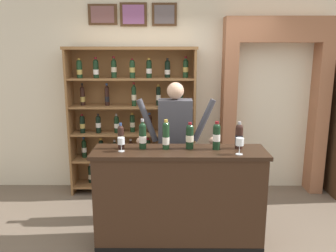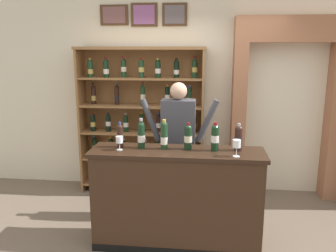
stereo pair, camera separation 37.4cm
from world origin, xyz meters
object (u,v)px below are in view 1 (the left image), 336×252
object	(u,v)px
tasting_bottle_super_tuscan	(190,136)
wine_glass_left	(240,143)
tasting_bottle_riserva	(217,136)
wine_shelf	(133,117)
shopkeeper	(175,137)
tasting_bottle_rosso	(121,137)
tasting_bottle_vin_santo	(166,135)
tasting_bottle_brunello	(239,136)
wine_glass_right	(121,142)
tasting_counter	(179,198)
tasting_bottle_bianco	(143,135)

from	to	relation	value
tasting_bottle_super_tuscan	wine_glass_left	size ratio (longest dim) A/B	1.65
tasting_bottle_riserva	wine_glass_left	distance (m)	0.27
wine_shelf	shopkeeper	world-z (taller)	wine_shelf
shopkeeper	tasting_bottle_rosso	distance (m)	0.79
tasting_bottle_vin_santo	tasting_bottle_rosso	bearing A→B (deg)	178.12
tasting_bottle_super_tuscan	tasting_bottle_rosso	bearing A→B (deg)	-179.69
tasting_bottle_brunello	wine_glass_right	distance (m)	1.20
tasting_bottle_vin_santo	wine_glass_right	size ratio (longest dim) A/B	2.16
wine_shelf	tasting_bottle_brunello	world-z (taller)	wine_shelf
tasting_counter	tasting_bottle_rosso	xyz separation A→B (m)	(-0.60, 0.06, 0.65)
tasting_bottle_riserva	tasting_bottle_brunello	xyz separation A→B (m)	(0.23, 0.03, -0.01)
tasting_bottle_bianco	tasting_bottle_riserva	world-z (taller)	tasting_bottle_bianco
tasting_bottle_super_tuscan	wine_glass_right	bearing A→B (deg)	-170.98
tasting_bottle_super_tuscan	wine_glass_left	bearing A→B (deg)	-23.30
wine_shelf	tasting_bottle_riserva	world-z (taller)	wine_shelf
tasting_bottle_bianco	shopkeeper	bearing A→B (deg)	57.17
shopkeeper	tasting_bottle_super_tuscan	bearing A→B (deg)	-74.84
tasting_bottle_super_tuscan	wine_glass_left	distance (m)	0.51
wine_shelf	tasting_bottle_brunello	size ratio (longest dim) A/B	7.39
wine_shelf	tasting_bottle_vin_santo	xyz separation A→B (m)	(0.49, -1.40, 0.09)
tasting_bottle_super_tuscan	tasting_bottle_riserva	size ratio (longest dim) A/B	0.94
wine_shelf	tasting_bottle_vin_santo	bearing A→B (deg)	-70.72
tasting_bottle_brunello	tasting_counter	bearing A→B (deg)	-173.65
shopkeeper	wine_glass_right	world-z (taller)	shopkeeper
tasting_bottle_rosso	tasting_bottle_vin_santo	size ratio (longest dim) A/B	0.87
shopkeeper	tasting_bottle_brunello	size ratio (longest dim) A/B	5.97
wine_glass_right	wine_glass_left	world-z (taller)	wine_glass_left
wine_glass_left	tasting_bottle_super_tuscan	bearing A→B (deg)	156.70
tasting_bottle_super_tuscan	tasting_bottle_brunello	size ratio (longest dim) A/B	0.98
wine_shelf	tasting_counter	xyz separation A→B (m)	(0.62, -1.44, -0.58)
shopkeeper	tasting_bottle_riserva	size ratio (longest dim) A/B	5.75
tasting_bottle_vin_santo	tasting_bottle_super_tuscan	bearing A→B (deg)	4.45
tasting_bottle_riserva	wine_glass_left	world-z (taller)	tasting_bottle_riserva
shopkeeper	wine_glass_left	xyz separation A→B (m)	(0.61, -0.73, 0.14)
tasting_bottle_rosso	tasting_bottle_bianco	xyz separation A→B (m)	(0.22, -0.00, 0.01)
tasting_counter	tasting_bottle_riserva	xyz separation A→B (m)	(0.38, 0.04, 0.67)
tasting_bottle_super_tuscan	tasting_bottle_bianco	bearing A→B (deg)	-179.52
tasting_bottle_rosso	tasting_bottle_super_tuscan	xyz separation A→B (m)	(0.71, 0.00, 0.01)
tasting_bottle_rosso	tasting_bottle_super_tuscan	bearing A→B (deg)	0.31
tasting_bottle_super_tuscan	tasting_bottle_vin_santo	bearing A→B (deg)	-175.55
tasting_bottle_brunello	wine_glass_right	xyz separation A→B (m)	(-1.20, -0.12, -0.03)
tasting_bottle_brunello	tasting_bottle_super_tuscan	bearing A→B (deg)	-179.34
tasting_bottle_super_tuscan	tasting_bottle_brunello	bearing A→B (deg)	0.66
wine_shelf	wine_glass_left	world-z (taller)	wine_shelf
wine_shelf	wine_glass_left	distance (m)	1.99
wine_glass_left	tasting_bottle_bianco	bearing A→B (deg)	168.22
tasting_counter	tasting_bottle_riserva	world-z (taller)	tasting_bottle_riserva
shopkeeper	tasting_bottle_vin_santo	distance (m)	0.58
tasting_bottle_super_tuscan	tasting_bottle_brunello	world-z (taller)	tasting_bottle_brunello
shopkeeper	wine_shelf	bearing A→B (deg)	124.70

